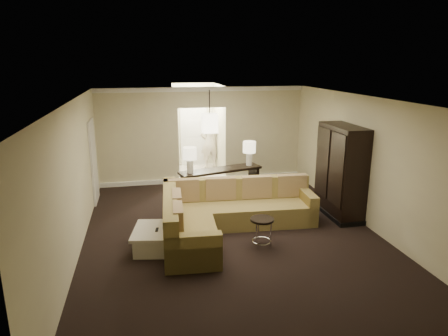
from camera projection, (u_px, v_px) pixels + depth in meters
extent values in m
plane|color=black|center=(232.00, 236.00, 8.30)|extent=(8.00, 8.00, 0.00)
cube|color=beige|center=(202.00, 135.00, 11.71)|extent=(6.00, 0.04, 2.80)
cube|color=beige|center=(319.00, 272.00, 4.15)|extent=(6.00, 0.04, 2.80)
cube|color=beige|center=(74.00, 180.00, 7.34)|extent=(0.04, 8.00, 2.80)
cube|color=beige|center=(370.00, 163.00, 8.52)|extent=(0.04, 8.00, 2.80)
cube|color=silver|center=(233.00, 100.00, 7.57)|extent=(6.00, 8.00, 0.02)
cube|color=white|center=(202.00, 89.00, 11.32)|extent=(6.00, 0.10, 0.12)
cube|color=white|center=(203.00, 179.00, 12.01)|extent=(6.00, 0.10, 0.12)
cube|color=white|center=(94.00, 162.00, 10.09)|extent=(0.05, 0.90, 2.10)
cube|color=silver|center=(198.00, 172.00, 13.02)|extent=(1.40, 2.00, 0.01)
cube|color=beige|center=(176.00, 130.00, 12.52)|extent=(0.04, 2.00, 2.80)
cube|color=beige|center=(219.00, 129.00, 12.79)|extent=(0.04, 2.00, 2.80)
cube|color=beige|center=(194.00, 125.00, 13.60)|extent=(1.40, 0.04, 2.80)
cube|color=white|center=(194.00, 135.00, 13.67)|extent=(0.90, 0.05, 2.10)
cube|color=brown|center=(240.00, 214.00, 8.86)|extent=(3.36, 1.20, 0.46)
cube|color=brown|center=(191.00, 242.00, 7.49)|extent=(1.09, 1.60, 0.46)
cube|color=brown|center=(237.00, 188.00, 9.08)|extent=(3.31, 0.47, 0.51)
cube|color=brown|center=(170.00, 208.00, 7.84)|extent=(0.43, 2.65, 0.51)
cube|color=brown|center=(306.00, 206.00, 9.04)|extent=(0.28, 1.00, 0.68)
cube|color=brown|center=(193.00, 252.00, 6.83)|extent=(1.00, 0.28, 0.68)
cube|color=#9C7C53|center=(184.00, 190.00, 8.86)|extent=(0.69, 0.22, 0.51)
cube|color=#9C7C53|center=(221.00, 188.00, 8.97)|extent=(0.69, 0.22, 0.51)
cube|color=#9C7C53|center=(256.00, 187.00, 9.08)|extent=(0.69, 0.22, 0.51)
cube|color=#9C7C53|center=(291.00, 185.00, 9.20)|extent=(0.69, 0.22, 0.51)
cube|color=#9C7C53|center=(177.00, 205.00, 7.96)|extent=(0.22, 0.67, 0.51)
cube|color=#9C7C53|center=(178.00, 219.00, 7.23)|extent=(0.22, 0.67, 0.51)
cube|color=silver|center=(160.00, 240.00, 7.70)|extent=(1.05, 1.05, 0.34)
cube|color=silver|center=(160.00, 230.00, 7.64)|extent=(1.16, 1.16, 0.06)
cube|color=black|center=(157.00, 230.00, 7.58)|extent=(0.08, 0.17, 0.02)
cube|color=#BDAFA5|center=(169.00, 226.00, 7.78)|extent=(0.27, 0.34, 0.01)
cube|color=black|center=(221.00, 170.00, 10.22)|extent=(2.22, 1.03, 0.06)
cube|color=black|center=(185.00, 191.00, 9.90)|extent=(0.19, 0.45, 0.79)
cube|color=black|center=(254.00, 180.00, 10.75)|extent=(0.19, 0.45, 0.79)
cube|color=black|center=(221.00, 195.00, 10.40)|extent=(2.12, 0.96, 0.04)
cube|color=black|center=(341.00, 171.00, 9.15)|extent=(0.59, 1.42, 2.12)
cube|color=black|center=(337.00, 170.00, 8.72)|extent=(0.03, 0.63, 1.62)
cube|color=black|center=(322.00, 162.00, 9.39)|extent=(0.03, 0.63, 1.62)
cube|color=black|center=(338.00, 213.00, 9.42)|extent=(0.63, 1.48, 0.10)
cylinder|color=black|center=(262.00, 219.00, 7.70)|extent=(0.46, 0.46, 0.04)
torus|color=silver|center=(262.00, 241.00, 7.81)|extent=(0.38, 0.38, 0.03)
cylinder|color=silver|center=(271.00, 233.00, 7.77)|extent=(0.03, 0.03, 0.55)
cylinder|color=silver|center=(256.00, 230.00, 7.92)|extent=(0.03, 0.03, 0.55)
cylinder|color=silver|center=(258.00, 236.00, 7.62)|extent=(0.03, 0.03, 0.55)
cylinder|color=white|center=(190.00, 166.00, 9.80)|extent=(0.16, 0.16, 0.35)
cylinder|color=beige|center=(190.00, 153.00, 9.72)|extent=(0.34, 0.34, 0.30)
cylinder|color=white|center=(249.00, 159.00, 10.52)|extent=(0.16, 0.16, 0.35)
cylinder|color=beige|center=(249.00, 147.00, 10.44)|extent=(0.34, 0.34, 0.30)
cylinder|color=black|center=(209.00, 102.00, 10.20)|extent=(0.02, 0.02, 0.60)
cube|color=#FFF1C6|center=(210.00, 123.00, 10.34)|extent=(0.38, 0.38, 0.48)
imported|color=#EDE1C9|center=(210.00, 140.00, 13.24)|extent=(0.76, 0.56, 1.93)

